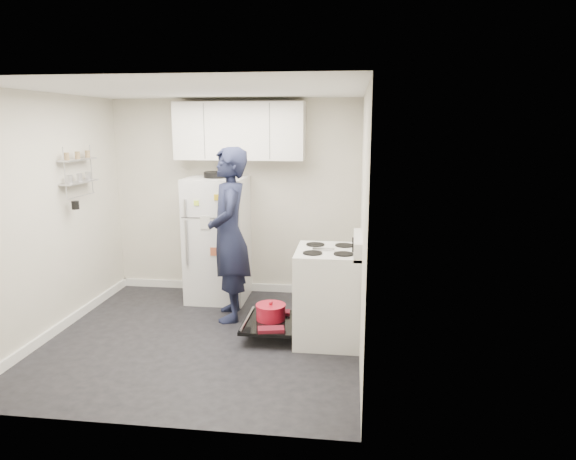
# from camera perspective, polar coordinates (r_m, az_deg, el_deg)

# --- Properties ---
(room) EXTENTS (3.21, 3.21, 2.51)m
(room) POSITION_cam_1_polar(r_m,az_deg,el_deg) (5.20, -9.94, 0.70)
(room) COLOR black
(room) RESTS_ON ground
(electric_range) EXTENTS (0.66, 0.76, 1.10)m
(electric_range) POSITION_cam_1_polar(r_m,az_deg,el_deg) (5.29, 4.35, -7.26)
(electric_range) COLOR silver
(electric_range) RESTS_ON ground
(open_oven_door) EXTENTS (0.55, 0.71, 0.24)m
(open_oven_door) POSITION_cam_1_polar(r_m,az_deg,el_deg) (5.46, -1.95, -9.64)
(open_oven_door) COLOR black
(open_oven_door) RESTS_ON ground
(refrigerator) EXTENTS (0.72, 0.74, 1.61)m
(refrigerator) POSITION_cam_1_polar(r_m,az_deg,el_deg) (6.48, -7.80, -0.95)
(refrigerator) COLOR silver
(refrigerator) RESTS_ON ground
(upper_cabinets) EXTENTS (1.60, 0.33, 0.70)m
(upper_cabinets) POSITION_cam_1_polar(r_m,az_deg,el_deg) (6.44, -5.40, 10.90)
(upper_cabinets) COLOR silver
(upper_cabinets) RESTS_ON room
(wall_shelf_rack) EXTENTS (0.14, 0.60, 0.61)m
(wall_shelf_rack) POSITION_cam_1_polar(r_m,az_deg,el_deg) (6.15, -22.27, 6.09)
(wall_shelf_rack) COLOR #B2B2B7
(wall_shelf_rack) RESTS_ON room
(person) EXTENTS (0.62, 0.80, 1.94)m
(person) POSITION_cam_1_polar(r_m,az_deg,el_deg) (5.76, -6.56, -0.53)
(person) COLOR black
(person) RESTS_ON ground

